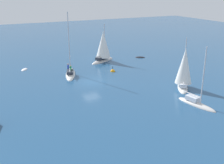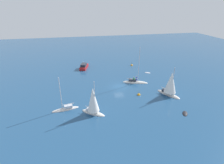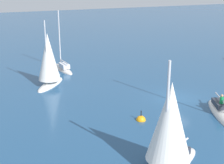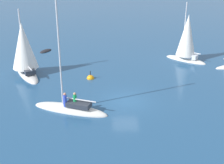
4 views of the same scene
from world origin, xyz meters
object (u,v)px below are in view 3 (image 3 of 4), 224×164
object	(u,v)px
sloop	(170,132)
sloop_1	(49,62)
channel_buoy	(141,120)
ketch	(223,113)
sailboat	(63,68)

from	to	relation	value
sloop	sloop_1	bearing A→B (deg)	-105.82
sloop_1	channel_buoy	world-z (taller)	sloop_1
sloop	sloop_1	world-z (taller)	sloop
ketch	sloop_1	bearing A→B (deg)	-116.45
ketch	sloop	bearing A→B (deg)	-36.74
sailboat	sloop	size ratio (longest dim) A/B	1.01
sloop	sloop_1	xyz separation A→B (m)	(-18.89, -4.09, 0.01)
ketch	sloop_1	distance (m)	18.44
sailboat	channel_buoy	distance (m)	17.51
sailboat	ketch	xyz separation A→B (m)	(18.72, 10.11, -0.03)
sloop	channel_buoy	distance (m)	7.82
sailboat	ketch	size ratio (longest dim) A/B	0.73
sailboat	sloop_1	xyz separation A→B (m)	(5.58, -2.59, 2.44)
ketch	sloop_1	xyz separation A→B (m)	(-13.14, -12.71, 2.47)
ketch	channel_buoy	bearing A→B (deg)	-82.07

